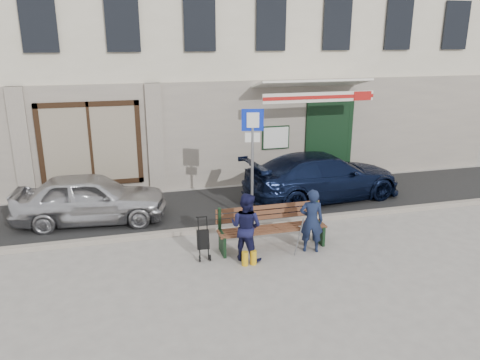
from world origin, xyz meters
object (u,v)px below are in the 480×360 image
object	(u,v)px
car_navy	(323,176)
bench	(270,228)
stroller	(203,241)
man	(311,221)
woman	(246,227)
car_silver	(91,198)
parking_sign	(252,147)

from	to	relation	value
car_navy	bench	bearing A→B (deg)	130.74
car_navy	stroller	xyz separation A→B (m)	(-3.97, -2.83, -0.28)
man	woman	distance (m)	1.45
bench	man	distance (m)	0.91
car_silver	bench	bearing A→B (deg)	-117.95
car_silver	woman	bearing A→B (deg)	-127.04
bench	stroller	bearing A→B (deg)	-175.94
parking_sign	bench	size ratio (longest dim) A/B	1.18
woman	car_silver	bearing A→B (deg)	0.25
car_navy	parking_sign	size ratio (longest dim) A/B	1.62
parking_sign	car_silver	bearing A→B (deg)	178.26
bench	man	world-z (taller)	man
man	stroller	distance (m)	2.34
car_navy	woman	bearing A→B (deg)	127.82
car_navy	bench	distance (m)	3.68
parking_sign	stroller	xyz separation A→B (m)	(-1.55, -1.69, -1.53)
man	woman	size ratio (longest dim) A/B	0.97
stroller	parking_sign	bearing A→B (deg)	52.40
woman	stroller	size ratio (longest dim) A/B	1.64
car_silver	man	size ratio (longest dim) A/B	2.62
man	stroller	size ratio (longest dim) A/B	1.59
bench	woman	distance (m)	0.80
bench	car_silver	bearing A→B (deg)	146.10
car_navy	stroller	distance (m)	4.89
bench	man	bearing A→B (deg)	-25.40
woman	parking_sign	bearing A→B (deg)	-66.42
car_silver	man	world-z (taller)	man
car_silver	stroller	bearing A→B (deg)	-133.10
car_silver	car_navy	bearing A→B (deg)	-82.68
car_navy	man	bearing A→B (deg)	144.58
car_silver	bench	size ratio (longest dim) A/B	1.53
car_silver	bench	xyz separation A→B (m)	(3.83, -2.57, -0.17)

